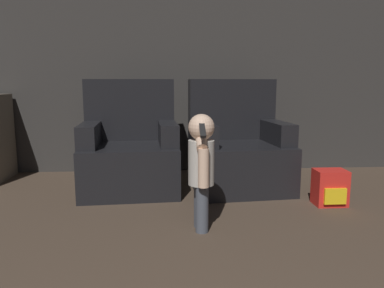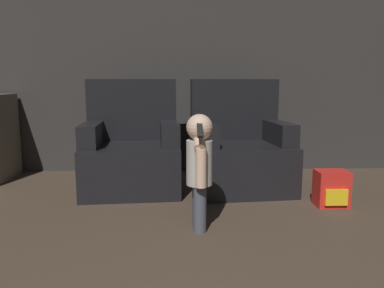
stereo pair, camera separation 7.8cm
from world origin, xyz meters
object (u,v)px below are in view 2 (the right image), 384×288
object	(u,v)px
person_toddler	(199,163)
toy_backpack	(332,189)
armchair_left	(132,152)
armchair_right	(240,152)

from	to	relation	value
person_toddler	toy_backpack	distance (m)	1.24
armchair_left	toy_backpack	xyz separation A→B (m)	(1.69, -0.58, -0.21)
armchair_right	person_toddler	bearing A→B (deg)	-118.56
armchair_left	toy_backpack	distance (m)	1.79
toy_backpack	armchair_right	bearing A→B (deg)	138.86
armchair_left	person_toddler	world-z (taller)	armchair_left
armchair_right	toy_backpack	bearing A→B (deg)	-46.48
armchair_left	armchair_right	world-z (taller)	same
armchair_left	person_toddler	size ratio (longest dim) A/B	1.30
person_toddler	armchair_left	bearing A→B (deg)	-153.34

